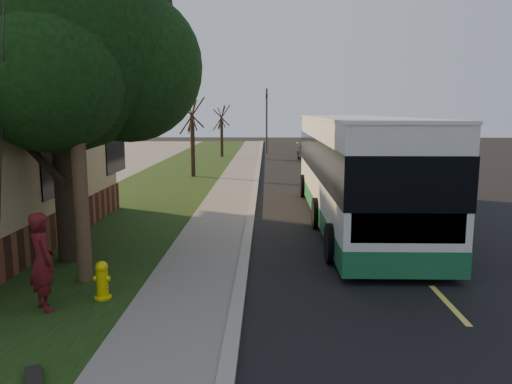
{
  "coord_description": "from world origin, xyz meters",
  "views": [
    {
      "loc": [
        0.54,
        -9.06,
        3.63
      ],
      "look_at": [
        0.26,
        3.99,
        1.5
      ],
      "focal_mm": 35.0,
      "sensor_mm": 36.0,
      "label": 1
    }
  ],
  "objects_px": {
    "bare_tree_far": "(222,132)",
    "skateboarder": "(42,261)",
    "traffic_signal": "(267,116)",
    "dumpster": "(33,190)",
    "bare_tree_near": "(193,138)",
    "fire_hydrant": "(102,280)",
    "skateboard_main": "(34,381)",
    "transit_bus": "(355,167)",
    "leafy_tree": "(62,43)",
    "utility_pole": "(73,60)",
    "distant_car": "(310,152)"
  },
  "relations": [
    {
      "from": "utility_pole",
      "to": "traffic_signal",
      "type": "relative_size",
      "value": 1.65
    },
    {
      "from": "transit_bus",
      "to": "skateboarder",
      "type": "distance_m",
      "value": 10.43
    },
    {
      "from": "dumpster",
      "to": "distant_car",
      "type": "relative_size",
      "value": 0.42
    },
    {
      "from": "leafy_tree",
      "to": "distant_car",
      "type": "distance_m",
      "value": 26.5
    },
    {
      "from": "fire_hydrant",
      "to": "transit_bus",
      "type": "relative_size",
      "value": 0.06
    },
    {
      "from": "traffic_signal",
      "to": "skateboard_main",
      "type": "xyz_separation_m",
      "value": [
        -3.0,
        -37.09,
        -3.03
      ]
    },
    {
      "from": "fire_hydrant",
      "to": "traffic_signal",
      "type": "xyz_separation_m",
      "value": [
        3.1,
        34.0,
        2.73
      ]
    },
    {
      "from": "skateboard_main",
      "to": "bare_tree_near",
      "type": "bearing_deg",
      "value": 92.72
    },
    {
      "from": "bare_tree_far",
      "to": "utility_pole",
      "type": "bearing_deg",
      "value": -90.6
    },
    {
      "from": "skateboarder",
      "to": "skateboard_main",
      "type": "bearing_deg",
      "value": 155.18
    },
    {
      "from": "fire_hydrant",
      "to": "leafy_tree",
      "type": "bearing_deg",
      "value": 120.67
    },
    {
      "from": "utility_pole",
      "to": "dumpster",
      "type": "bearing_deg",
      "value": 121.17
    },
    {
      "from": "bare_tree_near",
      "to": "traffic_signal",
      "type": "bearing_deg",
      "value": 75.96
    },
    {
      "from": "traffic_signal",
      "to": "dumpster",
      "type": "bearing_deg",
      "value": -108.79
    },
    {
      "from": "bare_tree_near",
      "to": "skateboard_main",
      "type": "relative_size",
      "value": 4.95
    },
    {
      "from": "fire_hydrant",
      "to": "transit_bus",
      "type": "xyz_separation_m",
      "value": [
        6.03,
        7.21,
        1.4
      ]
    },
    {
      "from": "leafy_tree",
      "to": "dumpster",
      "type": "xyz_separation_m",
      "value": [
        -3.89,
        6.2,
        -4.41
      ]
    },
    {
      "from": "bare_tree_far",
      "to": "skateboarder",
      "type": "bearing_deg",
      "value": -90.9
    },
    {
      "from": "fire_hydrant",
      "to": "skateboard_main",
      "type": "relative_size",
      "value": 0.85
    },
    {
      "from": "bare_tree_near",
      "to": "transit_bus",
      "type": "relative_size",
      "value": 0.34
    },
    {
      "from": "bare_tree_near",
      "to": "bare_tree_far",
      "type": "distance_m",
      "value": 12.01
    },
    {
      "from": "bare_tree_near",
      "to": "transit_bus",
      "type": "distance_m",
      "value": 12.83
    },
    {
      "from": "traffic_signal",
      "to": "transit_bus",
      "type": "bearing_deg",
      "value": -83.75
    },
    {
      "from": "transit_bus",
      "to": "skateboarder",
      "type": "bearing_deg",
      "value": -131.68
    },
    {
      "from": "traffic_signal",
      "to": "skateboarder",
      "type": "distance_m",
      "value": 34.85
    },
    {
      "from": "bare_tree_near",
      "to": "leafy_tree",
      "type": "bearing_deg",
      "value": -92.5
    },
    {
      "from": "utility_pole",
      "to": "dumpster",
      "type": "height_order",
      "value": "utility_pole"
    },
    {
      "from": "fire_hydrant",
      "to": "leafy_tree",
      "type": "height_order",
      "value": "leafy_tree"
    },
    {
      "from": "bare_tree_far",
      "to": "transit_bus",
      "type": "relative_size",
      "value": 0.32
    },
    {
      "from": "fire_hydrant",
      "to": "dumpster",
      "type": "xyz_separation_m",
      "value": [
        -5.46,
        8.85,
        0.32
      ]
    },
    {
      "from": "leafy_tree",
      "to": "traffic_signal",
      "type": "height_order",
      "value": "leafy_tree"
    },
    {
      "from": "transit_bus",
      "to": "bare_tree_near",
      "type": "bearing_deg",
      "value": 122.72
    },
    {
      "from": "bare_tree_far",
      "to": "distant_car",
      "type": "bearing_deg",
      "value": -20.1
    },
    {
      "from": "fire_hydrant",
      "to": "leafy_tree",
      "type": "distance_m",
      "value": 5.65
    },
    {
      "from": "fire_hydrant",
      "to": "bare_tree_far",
      "type": "relative_size",
      "value": 0.18
    },
    {
      "from": "transit_bus",
      "to": "skateboarder",
      "type": "height_order",
      "value": "transit_bus"
    },
    {
      "from": "bare_tree_near",
      "to": "distant_car",
      "type": "height_order",
      "value": "bare_tree_near"
    },
    {
      "from": "bare_tree_far",
      "to": "skateboard_main",
      "type": "height_order",
      "value": "bare_tree_far"
    },
    {
      "from": "leafy_tree",
      "to": "transit_bus",
      "type": "xyz_separation_m",
      "value": [
        7.6,
        4.56,
        -3.34
      ]
    },
    {
      "from": "utility_pole",
      "to": "skateboard_main",
      "type": "relative_size",
      "value": 10.43
    },
    {
      "from": "traffic_signal",
      "to": "dumpster",
      "type": "height_order",
      "value": "traffic_signal"
    },
    {
      "from": "dumpster",
      "to": "distant_car",
      "type": "xyz_separation_m",
      "value": [
        11.76,
        18.7,
        -0.08
      ]
    },
    {
      "from": "distant_car",
      "to": "transit_bus",
      "type": "bearing_deg",
      "value": -96.02
    },
    {
      "from": "bare_tree_far",
      "to": "transit_bus",
      "type": "xyz_separation_m",
      "value": [
        6.43,
        -22.79,
        -0.17
      ]
    },
    {
      "from": "fire_hydrant",
      "to": "transit_bus",
      "type": "height_order",
      "value": "transit_bus"
    },
    {
      "from": "leafy_tree",
      "to": "bare_tree_far",
      "type": "bearing_deg",
      "value": 87.55
    },
    {
      "from": "utility_pole",
      "to": "bare_tree_far",
      "type": "height_order",
      "value": "utility_pole"
    },
    {
      "from": "skateboarder",
      "to": "distant_car",
      "type": "xyz_separation_m",
      "value": [
        7.18,
        28.1,
        -0.3
      ]
    },
    {
      "from": "bare_tree_near",
      "to": "skateboarder",
      "type": "distance_m",
      "value": 18.59
    },
    {
      "from": "skateboarder",
      "to": "skateboard_main",
      "type": "distance_m",
      "value": 2.84
    }
  ]
}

